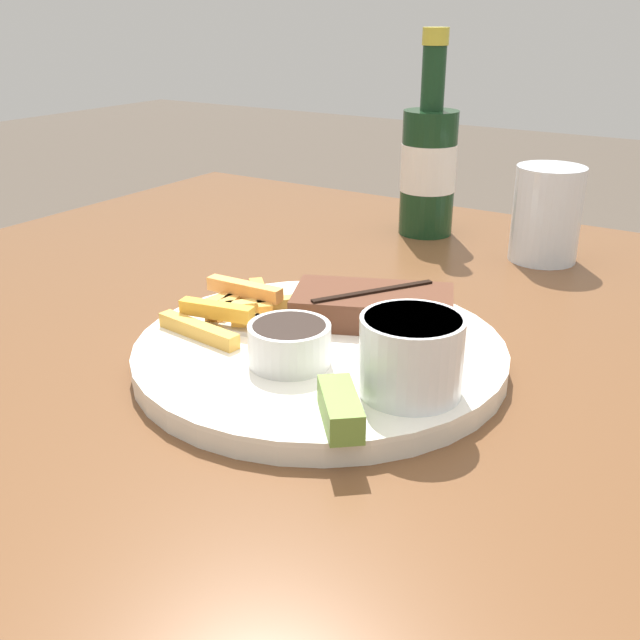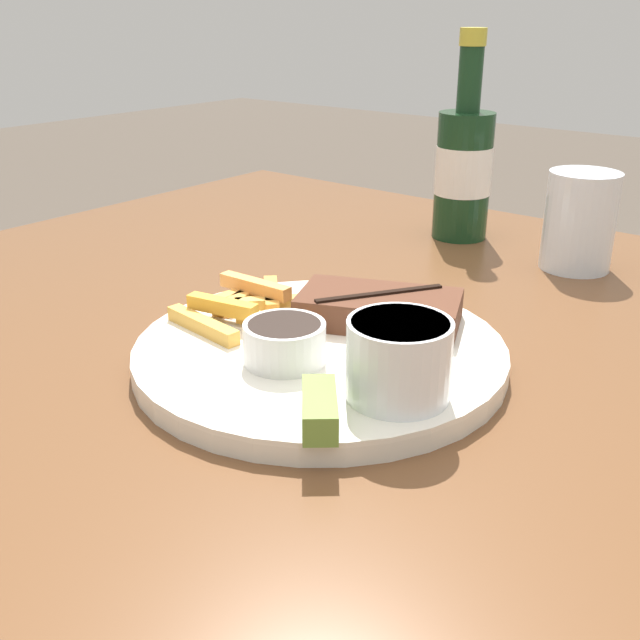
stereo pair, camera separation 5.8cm
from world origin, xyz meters
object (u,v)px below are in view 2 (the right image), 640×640
(dinner_plate, at_px, (320,354))
(pickle_spear, at_px, (320,409))
(steak_portion, at_px, (379,309))
(fork_utensil, at_px, (235,326))
(coleslaw_cup, at_px, (399,355))
(beer_bottle, at_px, (463,167))
(drinking_glass, at_px, (580,221))
(dipping_sauce_cup, at_px, (281,339))

(dinner_plate, relative_size, pickle_spear, 4.96)
(dinner_plate, bearing_deg, steak_portion, 79.25)
(steak_portion, bearing_deg, fork_utensil, -135.96)
(coleslaw_cup, height_order, fork_utensil, coleslaw_cup)
(coleslaw_cup, distance_m, pickle_spear, 0.07)
(dinner_plate, bearing_deg, fork_utensil, -164.96)
(steak_portion, xyz_separation_m, fork_utensil, (-0.09, -0.08, -0.01))
(pickle_spear, xyz_separation_m, beer_bottle, (-0.17, 0.48, 0.06))
(steak_portion, relative_size, drinking_glass, 1.42)
(dinner_plate, distance_m, dipping_sauce_cup, 0.05)
(dipping_sauce_cup, height_order, fork_utensil, dipping_sauce_cup)
(steak_portion, bearing_deg, pickle_spear, -68.00)
(steak_portion, bearing_deg, beer_bottle, 107.68)
(coleslaw_cup, height_order, dipping_sauce_cup, coleslaw_cup)
(dinner_plate, height_order, steak_portion, steak_portion)
(steak_portion, height_order, pickle_spear, steak_portion)
(steak_portion, bearing_deg, coleslaw_cup, -49.66)
(coleslaw_cup, bearing_deg, pickle_spear, -107.37)
(coleslaw_cup, distance_m, fork_utensil, 0.17)
(dipping_sauce_cup, bearing_deg, steak_portion, 81.38)
(coleslaw_cup, bearing_deg, fork_utensil, 175.22)
(coleslaw_cup, distance_m, dipping_sauce_cup, 0.10)
(pickle_spear, relative_size, beer_bottle, 0.25)
(dipping_sauce_cup, xyz_separation_m, pickle_spear, (0.08, -0.05, -0.01))
(dipping_sauce_cup, xyz_separation_m, beer_bottle, (-0.09, 0.43, 0.05))
(beer_bottle, xyz_separation_m, drinking_glass, (0.16, -0.03, -0.03))
(steak_portion, height_order, dipping_sauce_cup, dipping_sauce_cup)
(beer_bottle, bearing_deg, drinking_glass, -9.89)
(steak_portion, height_order, drinking_glass, drinking_glass)
(fork_utensil, distance_m, beer_bottle, 0.41)
(beer_bottle, bearing_deg, coleslaw_cup, -66.13)
(coleslaw_cup, bearing_deg, dipping_sauce_cup, -175.62)
(dinner_plate, bearing_deg, coleslaw_cup, -19.75)
(steak_portion, relative_size, coleslaw_cup, 2.10)
(beer_bottle, distance_m, drinking_glass, 0.16)
(steak_portion, distance_m, fork_utensil, 0.12)
(pickle_spear, bearing_deg, coleslaw_cup, 72.63)
(fork_utensil, height_order, beer_bottle, beer_bottle)
(dinner_plate, xyz_separation_m, drinking_glass, (0.07, 0.36, 0.04))
(pickle_spear, relative_size, fork_utensil, 0.45)
(beer_bottle, bearing_deg, dipping_sauce_cup, -78.55)
(steak_portion, relative_size, fork_utensil, 1.13)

